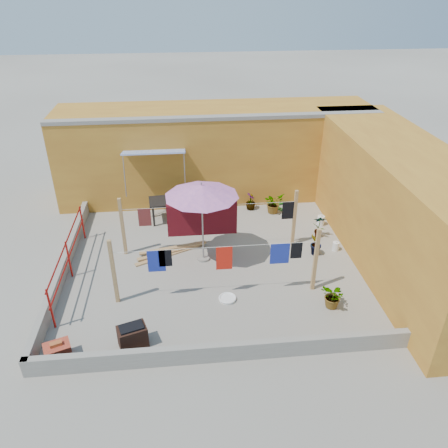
# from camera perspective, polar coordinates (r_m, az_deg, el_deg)

# --- Properties ---
(ground) EXTENTS (80.00, 80.00, 0.00)m
(ground) POSITION_cam_1_polar(r_m,az_deg,el_deg) (12.46, -1.50, -5.20)
(ground) COLOR #9E998E
(ground) RESTS_ON ground
(wall_back) EXTENTS (11.00, 3.27, 3.21)m
(wall_back) POSITION_cam_1_polar(r_m,az_deg,el_deg) (15.93, -1.13, 9.39)
(wall_back) COLOR #BD8429
(wall_back) RESTS_ON ground
(wall_right) EXTENTS (2.40, 9.00, 3.20)m
(wall_right) POSITION_cam_1_polar(r_m,az_deg,el_deg) (13.02, 21.87, 2.31)
(wall_right) COLOR #BD8429
(wall_right) RESTS_ON ground
(parapet_front) EXTENTS (8.30, 0.16, 0.44)m
(parapet_front) POSITION_cam_1_polar(r_m,az_deg,el_deg) (9.59, 0.26, -16.34)
(parapet_front) COLOR gray
(parapet_front) RESTS_ON ground
(parapet_left) EXTENTS (0.16, 7.30, 0.44)m
(parapet_left) POSITION_cam_1_polar(r_m,az_deg,el_deg) (12.76, -20.17, -5.15)
(parapet_left) COLOR gray
(parapet_left) RESTS_ON ground
(red_railing) EXTENTS (0.05, 4.20, 1.10)m
(red_railing) POSITION_cam_1_polar(r_m,az_deg,el_deg) (12.28, -19.72, -3.72)
(red_railing) COLOR #A21410
(red_railing) RESTS_ON ground
(clothesline_rig) EXTENTS (5.09, 2.35, 1.80)m
(clothesline_rig) POSITION_cam_1_polar(r_m,az_deg,el_deg) (12.40, -2.58, 0.15)
(clothesline_rig) COLOR tan
(clothesline_rig) RESTS_ON ground
(patio_umbrella) EXTENTS (2.14, 2.14, 2.42)m
(patio_umbrella) POSITION_cam_1_polar(r_m,az_deg,el_deg) (11.58, -2.95, 4.31)
(patio_umbrella) COLOR gray
(patio_umbrella) RESTS_ON ground
(outdoor_table) EXTENTS (1.66, 0.94, 0.75)m
(outdoor_table) POSITION_cam_1_polar(r_m,az_deg,el_deg) (14.45, -6.58, 2.95)
(outdoor_table) COLOR black
(outdoor_table) RESTS_ON ground
(brick_stack) EXTENTS (0.64, 0.55, 0.47)m
(brick_stack) POSITION_cam_1_polar(r_m,az_deg,el_deg) (10.23, -20.87, -15.33)
(brick_stack) COLOR #B13E29
(brick_stack) RESTS_ON ground
(lumber_pile) EXTENTS (2.10, 1.04, 0.13)m
(lumber_pile) POSITION_cam_1_polar(r_m,az_deg,el_deg) (12.96, -6.99, -3.57)
(lumber_pile) COLOR tan
(lumber_pile) RESTS_ON ground
(brazier) EXTENTS (0.71, 0.58, 0.55)m
(brazier) POSITION_cam_1_polar(r_m,az_deg,el_deg) (10.04, -11.85, -14.13)
(brazier) COLOR black
(brazier) RESTS_ON ground
(white_basin) EXTENTS (0.45, 0.45, 0.08)m
(white_basin) POSITION_cam_1_polar(r_m,az_deg,el_deg) (11.16, 0.45, -9.69)
(white_basin) COLOR white
(white_basin) RESTS_ON ground
(water_jug_a) EXTENTS (0.20, 0.20, 0.31)m
(water_jug_a) POSITION_cam_1_polar(r_m,az_deg,el_deg) (13.39, 14.38, -2.83)
(water_jug_a) COLOR white
(water_jug_a) RESTS_ON ground
(water_jug_b) EXTENTS (0.24, 0.24, 0.37)m
(water_jug_b) POSITION_cam_1_polar(r_m,az_deg,el_deg) (14.61, 12.52, 0.44)
(water_jug_b) COLOR white
(water_jug_b) RESTS_ON ground
(green_hose) EXTENTS (0.58, 0.58, 0.09)m
(green_hose) POSITION_cam_1_polar(r_m,az_deg,el_deg) (15.56, 7.86, 2.27)
(green_hose) COLOR #1A7119
(green_hose) RESTS_ON ground
(plant_back_a) EXTENTS (0.84, 0.81, 0.72)m
(plant_back_a) POSITION_cam_1_polar(r_m,az_deg,el_deg) (15.05, 6.47, 2.75)
(plant_back_a) COLOR #1D5718
(plant_back_a) RESTS_ON ground
(plant_back_b) EXTENTS (0.35, 0.35, 0.61)m
(plant_back_b) POSITION_cam_1_polar(r_m,az_deg,el_deg) (15.21, 3.50, 2.96)
(plant_back_b) COLOR #1D5718
(plant_back_b) RESTS_ON ground
(plant_right_a) EXTENTS (0.44, 0.34, 0.75)m
(plant_right_a) POSITION_cam_1_polar(r_m,az_deg,el_deg) (13.84, 12.32, -0.26)
(plant_right_a) COLOR #1D5718
(plant_right_a) RESTS_ON ground
(plant_right_b) EXTENTS (0.44, 0.48, 0.72)m
(plant_right_b) POSITION_cam_1_polar(r_m,az_deg,el_deg) (12.91, 11.90, -2.62)
(plant_right_b) COLOR #1D5718
(plant_right_b) RESTS_ON ground
(plant_right_c) EXTENTS (0.71, 0.75, 0.66)m
(plant_right_c) POSITION_cam_1_polar(r_m,az_deg,el_deg) (11.09, 14.14, -9.18)
(plant_right_c) COLOR #1D5718
(plant_right_c) RESTS_ON ground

